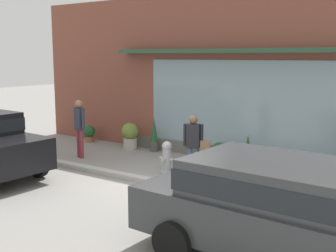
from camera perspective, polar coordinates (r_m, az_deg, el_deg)
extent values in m
plane|color=gray|center=(10.26, -1.06, -7.47)|extent=(60.00, 60.00, 0.00)
cube|color=#B2B2AD|center=(10.08, -1.72, -7.41)|extent=(14.00, 0.24, 0.12)
cube|color=brown|center=(12.58, 7.41, 6.57)|extent=(14.00, 0.36, 4.76)
cube|color=#8CA5B2|center=(12.14, 10.13, 2.62)|extent=(6.25, 0.03, 2.51)
cube|color=#2D5138|center=(12.26, 6.73, 9.82)|extent=(6.85, 0.56, 0.12)
cube|color=#605E59|center=(12.68, 6.75, -3.43)|extent=(6.65, 0.20, 0.36)
cylinder|color=#B2B2B7|center=(11.00, -0.14, -6.15)|extent=(0.33, 0.33, 0.06)
cylinder|color=#B2B2B7|center=(10.92, -0.14, -4.54)|extent=(0.22, 0.22, 0.58)
sphere|color=#B2B2B7|center=(10.84, -0.14, -2.69)|extent=(0.26, 0.26, 0.26)
cylinder|color=#B2B2B7|center=(10.99, -0.79, -4.28)|extent=(0.10, 0.09, 0.09)
cylinder|color=#B2B2B7|center=(10.83, 0.52, -4.50)|extent=(0.10, 0.09, 0.09)
cylinder|color=#B2B2B7|center=(10.79, -0.60, -4.55)|extent=(0.09, 0.10, 0.09)
cylinder|color=#475675|center=(10.51, 3.76, -4.91)|extent=(0.12, 0.12, 0.77)
cylinder|color=#475675|center=(10.53, 2.88, -4.87)|extent=(0.12, 0.12, 0.77)
cube|color=#232328|center=(10.38, 3.35, -1.30)|extent=(0.36, 0.30, 0.57)
sphere|color=brown|center=(10.31, 3.37, 0.86)|extent=(0.21, 0.21, 0.21)
cylinder|color=#232328|center=(10.34, 4.47, -1.27)|extent=(0.08, 0.08, 0.55)
cylinder|color=#232328|center=(10.41, 2.25, -1.18)|extent=(0.08, 0.08, 0.55)
cube|color=#846647|center=(10.36, 4.93, -2.68)|extent=(0.26, 0.18, 0.28)
cylinder|color=#8E333D|center=(12.81, -11.35, -2.34)|extent=(0.12, 0.12, 0.84)
cylinder|color=#8E333D|center=(12.92, -11.68, -2.24)|extent=(0.12, 0.12, 0.84)
cube|color=#333847|center=(12.74, -11.62, 0.93)|extent=(0.30, 0.25, 0.63)
sphere|color=#A37556|center=(12.69, -11.69, 2.86)|extent=(0.23, 0.23, 0.23)
cylinder|color=#333847|center=(12.59, -11.18, 0.92)|extent=(0.08, 0.08, 0.60)
cylinder|color=#333847|center=(12.89, -12.06, 1.08)|extent=(0.08, 0.08, 0.60)
cylinder|color=black|center=(11.10, -16.77, -4.77)|extent=(0.68, 0.22, 0.67)
cube|color=#383A3D|center=(6.39, 16.28, -12.24)|extent=(4.65, 2.05, 0.67)
cube|color=#383A3D|center=(6.28, 14.56, -7.00)|extent=(2.60, 1.80, 0.56)
cube|color=#1E2328|center=(6.28, 14.56, -7.00)|extent=(2.64, 1.82, 0.31)
cylinder|color=black|center=(7.84, 8.83, -10.50)|extent=(0.64, 0.21, 0.63)
cylinder|color=black|center=(6.39, 0.59, -15.12)|extent=(0.64, 0.21, 0.63)
cylinder|color=#B7B2A3|center=(13.91, -5.01, -2.30)|extent=(0.43, 0.43, 0.35)
sphere|color=olive|center=(13.84, -5.03, -0.67)|extent=(0.53, 0.53, 0.53)
cylinder|color=#9E6042|center=(15.21, -10.34, -1.72)|extent=(0.29, 0.29, 0.19)
sphere|color=#23562D|center=(15.16, -10.37, -0.70)|extent=(0.42, 0.42, 0.42)
cylinder|color=#33473D|center=(12.27, 6.75, -4.25)|extent=(0.40, 0.40, 0.20)
sphere|color=#23562D|center=(12.22, 6.77, -3.13)|extent=(0.42, 0.42, 0.42)
sphere|color=orange|center=(12.16, 6.30, -2.80)|extent=(0.10, 0.10, 0.10)
sphere|color=white|center=(12.25, 6.55, -2.67)|extent=(0.10, 0.10, 0.10)
cylinder|color=#4C4C51|center=(11.77, 10.42, -4.52)|extent=(0.24, 0.24, 0.36)
cone|color=#23562D|center=(11.67, 10.49, -2.41)|extent=(0.22, 0.22, 0.53)
cylinder|color=#4C4C51|center=(13.51, -1.83, -2.71)|extent=(0.25, 0.25, 0.30)
cone|color=#23562D|center=(13.41, -1.84, -0.50)|extent=(0.22, 0.22, 0.76)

